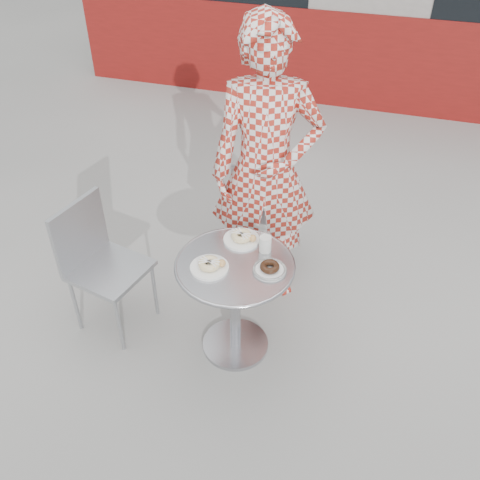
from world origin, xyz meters
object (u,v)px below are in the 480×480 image
(plate_near, at_px, (210,265))
(seated_person, at_px, (266,170))
(chair_left, at_px, (113,290))
(plate_checker, at_px, (270,269))
(bistro_table, at_px, (235,286))
(chair_far, at_px, (264,226))
(milk_cup, at_px, (265,243))
(plate_far, at_px, (242,238))

(plate_near, bearing_deg, seated_person, 79.72)
(chair_left, bearing_deg, plate_checker, -76.58)
(seated_person, bearing_deg, chair_left, -157.61)
(seated_person, height_order, plate_near, seated_person)
(seated_person, bearing_deg, plate_near, -115.46)
(seated_person, relative_size, plate_near, 8.74)
(chair_left, relative_size, plate_checker, 4.67)
(bistro_table, distance_m, plate_near, 0.23)
(plate_near, bearing_deg, chair_far, 87.18)
(bistro_table, xyz_separation_m, chair_far, (-0.07, 0.90, -0.25))
(plate_checker, distance_m, milk_cup, 0.17)
(bistro_table, xyz_separation_m, chair_left, (-0.78, -0.01, -0.24))
(bistro_table, xyz_separation_m, plate_far, (-0.02, 0.20, 0.18))
(bistro_table, height_order, plate_far, plate_far)
(chair_far, relative_size, plate_near, 3.98)
(plate_checker, bearing_deg, bistro_table, 179.96)
(plate_far, bearing_deg, bistro_table, -84.16)
(bistro_table, relative_size, plate_checker, 3.67)
(bistro_table, height_order, chair_left, chair_left)
(chair_left, xyz_separation_m, milk_cup, (0.91, 0.17, 0.45))
(plate_far, distance_m, plate_near, 0.29)
(chair_far, relative_size, plate_checker, 4.54)
(chair_far, distance_m, plate_near, 1.06)
(seated_person, relative_size, plate_far, 8.79)
(chair_far, height_order, plate_far, chair_far)
(chair_left, height_order, plate_near, chair_left)
(seated_person, bearing_deg, chair_far, 88.36)
(plate_far, height_order, plate_checker, plate_far)
(bistro_table, relative_size, chair_left, 0.79)
(chair_far, bearing_deg, plate_checker, 101.63)
(plate_near, distance_m, plate_checker, 0.31)
(seated_person, bearing_deg, plate_far, -109.30)
(seated_person, distance_m, plate_near, 0.71)
(chair_far, bearing_deg, plate_near, 82.83)
(plate_far, bearing_deg, milk_cup, -19.22)
(chair_far, bearing_deg, seated_person, 99.18)
(chair_left, distance_m, plate_checker, 1.06)
(plate_near, height_order, milk_cup, milk_cup)
(bistro_table, height_order, seated_person, seated_person)
(plate_near, bearing_deg, bistro_table, 32.90)
(plate_far, relative_size, plate_checker, 1.13)
(bistro_table, xyz_separation_m, plate_checker, (0.19, -0.00, 0.18))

